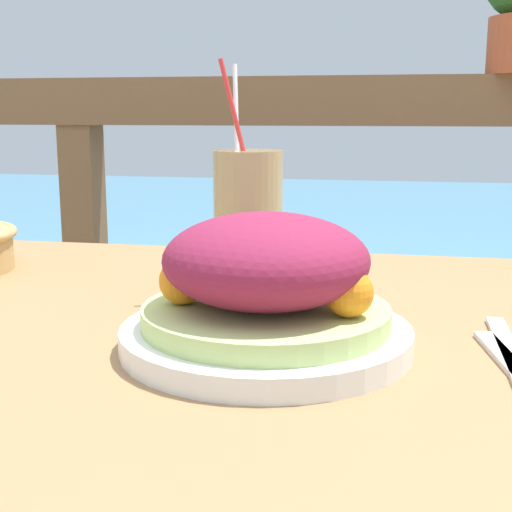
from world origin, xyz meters
name	(u,v)px	position (x,y,z in m)	size (l,w,h in m)	color
patio_table	(198,430)	(0.00, 0.00, 0.65)	(1.19, 0.82, 0.74)	#997047
railing_fence	(303,226)	(0.00, 0.76, 0.73)	(2.80, 0.08, 1.01)	brown
sea_backdrop	(361,251)	(0.00, 3.26, 0.20)	(12.00, 4.00, 0.39)	teal
salad_plate	(266,292)	(0.07, -0.03, 0.79)	(0.25, 0.25, 0.12)	white
drink_glass	(248,224)	(0.02, 0.14, 0.82)	(0.08, 0.08, 0.25)	tan
fork	(508,349)	(0.27, 0.00, 0.75)	(0.02, 0.18, 0.00)	silver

